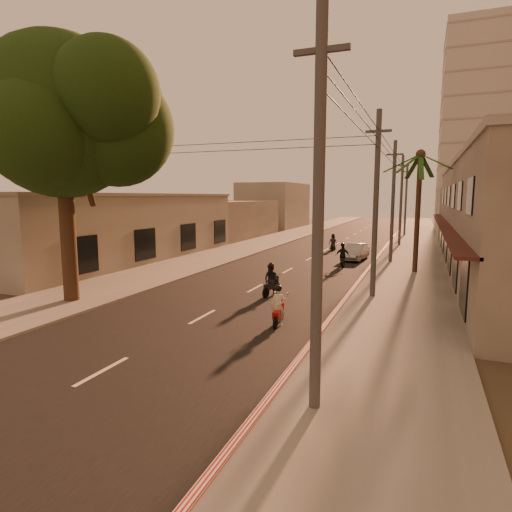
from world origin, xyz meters
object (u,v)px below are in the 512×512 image
at_px(scooter_mid_b, 342,256).
at_px(scooter_far_a, 333,243).
at_px(broadleaf_tree, 70,118).
at_px(scooter_red, 278,307).
at_px(palm_tree, 420,161).
at_px(scooter_mid_a, 271,281).
at_px(parked_car, 355,252).

bearing_deg(scooter_mid_b, scooter_far_a, 94.47).
height_order(broadleaf_tree, scooter_red, broadleaf_tree).
relative_size(palm_tree, scooter_mid_a, 4.73).
bearing_deg(scooter_mid_b, scooter_red, -100.28).
xyz_separation_m(broadleaf_tree, scooter_mid_b, (9.80, 14.54, -7.68)).
bearing_deg(scooter_red, scooter_mid_b, 84.26).
relative_size(scooter_mid_a, scooter_mid_b, 0.97).
height_order(scooter_mid_a, scooter_far_a, scooter_mid_a).
relative_size(broadleaf_tree, parked_car, 2.99).
relative_size(palm_tree, scooter_mid_b, 4.60).
distance_m(scooter_far_a, parked_car, 6.05).
bearing_deg(scooter_far_a, palm_tree, -56.76).
xyz_separation_m(scooter_mid_a, parked_car, (2.12, 13.98, -0.13)).
height_order(scooter_red, parked_car, scooter_red).
bearing_deg(scooter_far_a, scooter_red, -86.86).
height_order(palm_tree, parked_car, palm_tree).
bearing_deg(scooter_mid_b, scooter_mid_a, -110.78).
height_order(scooter_mid_b, scooter_far_a, scooter_mid_b).
height_order(broadleaf_tree, parked_car, broadleaf_tree).
bearing_deg(palm_tree, broadleaf_tree, -136.52).
bearing_deg(broadleaf_tree, scooter_mid_a, 29.27).
relative_size(scooter_red, scooter_far_a, 1.01).
relative_size(palm_tree, parked_car, 2.02).
bearing_deg(scooter_mid_a, scooter_mid_b, 89.93).
relative_size(broadleaf_tree, scooter_red, 7.34).
bearing_deg(broadleaf_tree, parked_car, 61.27).
bearing_deg(broadleaf_tree, scooter_mid_b, 56.02).
xyz_separation_m(scooter_mid_a, scooter_far_a, (-0.72, 19.32, -0.06)).
relative_size(palm_tree, scooter_red, 4.98).
xyz_separation_m(scooter_red, scooter_mid_b, (-0.10, 14.61, 0.09)).
height_order(palm_tree, scooter_far_a, palm_tree).
distance_m(palm_tree, scooter_mid_b, 8.00).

